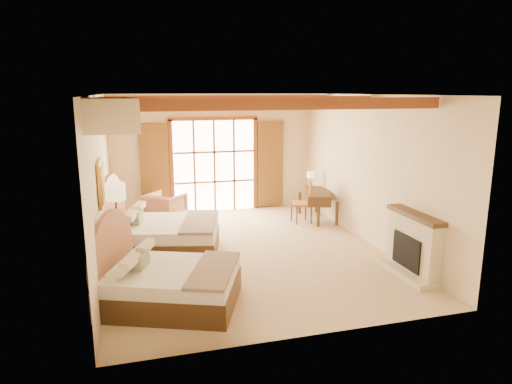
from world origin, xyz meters
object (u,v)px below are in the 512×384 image
object	(u,v)px
bed_near	(162,282)
bed_far	(156,233)
nightstand	(119,263)
armchair	(165,209)
desk	(317,204)

from	to	relation	value
bed_near	bed_far	world-z (taller)	bed_far
nightstand	armchair	distance (m)	3.40
bed_far	bed_near	bearing A→B (deg)	-77.20
bed_near	bed_far	xyz separation A→B (m)	(0.05, 2.39, 0.04)
nightstand	armchair	world-z (taller)	armchair
bed_far	armchair	world-z (taller)	bed_far
bed_near	armchair	distance (m)	4.57
bed_near	bed_far	bearing A→B (deg)	110.46
armchair	nightstand	bearing A→B (deg)	110.47
bed_near	bed_far	size ratio (longest dim) A/B	0.98
bed_near	desk	bearing A→B (deg)	64.38
bed_far	armchair	distance (m)	2.18
bed_near	nightstand	xyz separation A→B (m)	(-0.65, 1.32, -0.13)
nightstand	desk	size ratio (longest dim) A/B	0.36
desk	nightstand	bearing A→B (deg)	-132.76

